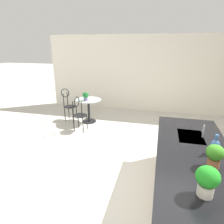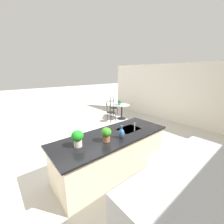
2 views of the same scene
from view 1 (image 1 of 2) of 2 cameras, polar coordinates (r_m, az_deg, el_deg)
The scene contains 11 objects.
ground_plane at distance 3.79m, azimuth 6.81°, elevation -19.79°, with size 40.00×40.00×0.00m, color beige.
wall_left_window at distance 7.28m, azimuth 11.79°, elevation 10.59°, with size 0.12×7.80×2.70m, color silver.
kitchen_island at distance 3.30m, azimuth 21.90°, elevation -17.73°, with size 2.80×1.06×0.92m.
bistro_table at distance 6.26m, azimuth -6.74°, elevation 1.02°, with size 0.80×0.80×0.74m.
chair_near_window at distance 6.51m, azimuth -12.47°, elevation 2.54°, with size 0.38×0.48×1.04m.
chair_by_island at distance 5.57m, azimuth -9.51°, elevation -0.04°, with size 0.49×0.40×1.04m.
sink_faucet at distance 3.54m, azimuth 24.88°, elevation -5.07°, with size 0.02×0.02×0.22m, color #B2B5BA.
potted_plant_on_table at distance 6.03m, azimuth -7.63°, elevation 4.62°, with size 0.18×0.18×0.26m.
potted_plant_counter_far at distance 2.25m, azimuth 25.80°, elevation -17.18°, with size 0.23×0.23×0.33m.
potted_plant_counter_near at distance 2.76m, azimuth 27.56°, elevation -10.88°, with size 0.21×0.21×0.30m.
vase_on_counter at distance 3.11m, azimuth 27.58°, elevation -8.79°, with size 0.13×0.13×0.29m.
Camera 1 is at (2.94, 0.31, 2.37)m, focal length 31.66 mm.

